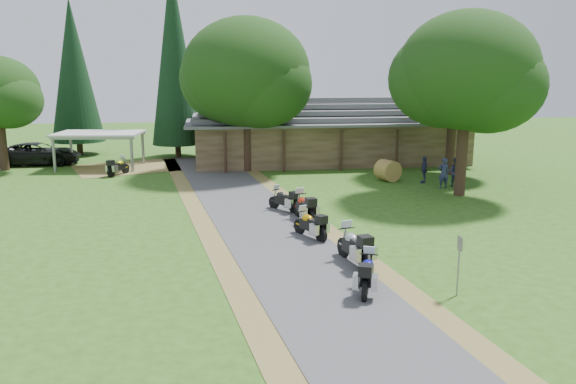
{
  "coord_description": "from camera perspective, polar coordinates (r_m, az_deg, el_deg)",
  "views": [
    {
      "loc": [
        -3.08,
        -18.2,
        6.78
      ],
      "look_at": [
        0.29,
        5.57,
        1.6
      ],
      "focal_mm": 35.0,
      "sensor_mm": 36.0,
      "label": 1
    }
  ],
  "objects": [
    {
      "name": "ground",
      "position": [
        19.66,
        1.45,
        -8.0
      ],
      "size": [
        120.0,
        120.0,
        0.0
      ],
      "primitive_type": "plane",
      "color": "#2C5016",
      "rests_on": "ground"
    },
    {
      "name": "driveway",
      "position": [
        23.35,
        -1.39,
        -4.7
      ],
      "size": [
        51.95,
        51.95,
        0.0
      ],
      "primitive_type": "plane",
      "rotation": [
        0.0,
        0.0,
        0.14
      ],
      "color": "#444447",
      "rests_on": "ground"
    },
    {
      "name": "lodge",
      "position": [
        43.38,
        4.07,
        6.41
      ],
      "size": [
        21.4,
        9.4,
        4.9
      ],
      "primitive_type": null,
      "color": "brown",
      "rests_on": "ground"
    },
    {
      "name": "carport",
      "position": [
        42.24,
        -18.54,
        4.05
      ],
      "size": [
        6.29,
        4.58,
        2.55
      ],
      "primitive_type": null,
      "rotation": [
        0.0,
        0.0,
        -0.12
      ],
      "color": "silver",
      "rests_on": "ground"
    },
    {
      "name": "car_white_sedan",
      "position": [
        46.03,
        -26.95,
        3.58
      ],
      "size": [
        3.46,
        6.07,
        1.9
      ],
      "primitive_type": "imported",
      "rotation": [
        0.0,
        0.0,
        1.76
      ],
      "color": "white",
      "rests_on": "ground"
    },
    {
      "name": "car_dark_suv",
      "position": [
        45.38,
        -24.09,
        4.09
      ],
      "size": [
        2.81,
        6.46,
        2.46
      ],
      "primitive_type": "imported",
      "rotation": [
        0.0,
        0.0,
        1.58
      ],
      "color": "black",
      "rests_on": "ground"
    },
    {
      "name": "motorcycle_row_a",
      "position": [
        17.82,
        8.05,
        -8.06
      ],
      "size": [
        1.25,
        2.0,
        1.3
      ],
      "primitive_type": null,
      "rotation": [
        0.0,
        0.0,
        1.21
      ],
      "color": "#131396",
      "rests_on": "ground"
    },
    {
      "name": "motorcycle_row_b",
      "position": [
        20.21,
        6.7,
        -5.34
      ],
      "size": [
        1.13,
        2.21,
        1.45
      ],
      "primitive_type": null,
      "rotation": [
        0.0,
        0.0,
        1.79
      ],
      "color": "#A1A3A8",
      "rests_on": "ground"
    },
    {
      "name": "motorcycle_row_c",
      "position": [
        23.21,
        2.26,
        -3.18
      ],
      "size": [
        1.39,
        1.93,
        1.27
      ],
      "primitive_type": null,
      "rotation": [
        0.0,
        0.0,
        2.05
      ],
      "color": "#C48E06",
      "rests_on": "ground"
    },
    {
      "name": "motorcycle_row_d",
      "position": [
        25.79,
        1.66,
        -1.43
      ],
      "size": [
        1.08,
        2.18,
        1.43
      ],
      "primitive_type": null,
      "rotation": [
        0.0,
        0.0,
        1.77
      ],
      "color": "#B4250E",
      "rests_on": "ground"
    },
    {
      "name": "motorcycle_row_e",
      "position": [
        27.63,
        -0.42,
        -0.7
      ],
      "size": [
        1.56,
        1.8,
        1.24
      ],
      "primitive_type": null,
      "rotation": [
        0.0,
        0.0,
        2.22
      ],
      "color": "black",
      "rests_on": "ground"
    },
    {
      "name": "motorcycle_carport_a",
      "position": [
        38.93,
        -16.87,
        2.56
      ],
      "size": [
        1.47,
        1.88,
        1.26
      ],
      "primitive_type": null,
      "rotation": [
        0.0,
        0.0,
        1.02
      ],
      "color": "#CFD017",
      "rests_on": "ground"
    },
    {
      "name": "person_a",
      "position": [
        34.24,
        15.54,
        2.12
      ],
      "size": [
        0.62,
        0.45,
        2.13
      ],
      "primitive_type": "imported",
      "rotation": [
        0.0,
        0.0,
        3.11
      ],
      "color": "navy",
      "rests_on": "ground"
    },
    {
      "name": "person_b",
      "position": [
        34.94,
        16.64,
        2.21
      ],
      "size": [
        0.73,
        0.71,
        2.09
      ],
      "primitive_type": "imported",
      "rotation": [
        0.0,
        0.0,
        2.42
      ],
      "color": "navy",
      "rests_on": "ground"
    },
    {
      "name": "person_c",
      "position": [
        35.62,
        13.67,
        2.45
      ],
      "size": [
        0.59,
        0.67,
        1.95
      ],
      "primitive_type": "imported",
      "rotation": [
        0.0,
        0.0,
        4.3
      ],
      "color": "navy",
      "rests_on": "ground"
    },
    {
      "name": "hay_bale",
      "position": [
        35.9,
        10.1,
        2.17
      ],
      "size": [
        1.64,
        1.57,
        1.32
      ],
      "primitive_type": "cylinder",
      "rotation": [
        1.57,
        0.0,
        0.33
      ],
      "color": "olive",
      "rests_on": "ground"
    },
    {
      "name": "sign_post",
      "position": [
        18.01,
        16.93,
        -7.22
      ],
      "size": [
        0.35,
        0.06,
        1.92
      ],
      "primitive_type": null,
      "color": "gray",
      "rests_on": "ground"
    },
    {
      "name": "oak_lodge_left",
      "position": [
        38.49,
        -4.26,
        10.1
      ],
      "size": [
        8.61,
        8.61,
        10.82
      ],
      "primitive_type": null,
      "color": "#193610",
      "rests_on": "ground"
    },
    {
      "name": "oak_lodge_right",
      "position": [
        38.66,
        16.47,
        9.23
      ],
      "size": [
        7.05,
        7.05,
        10.25
      ],
      "primitive_type": null,
      "color": "#193610",
      "rests_on": "ground"
    },
    {
      "name": "oak_driveway",
      "position": [
        32.11,
        17.59,
        9.34
      ],
      "size": [
        7.48,
        7.48,
        11.0
      ],
      "primitive_type": null,
      "color": "#193610",
      "rests_on": "ground"
    },
    {
      "name": "cedar_near",
      "position": [
        45.95,
        -11.46,
        12.88
      ],
      "size": [
        3.98,
        3.98,
        15.07
      ],
      "primitive_type": "cone",
      "color": "black",
      "rests_on": "ground"
    },
    {
      "name": "cedar_far",
      "position": [
        49.38,
        -20.88,
        10.79
      ],
      "size": [
        4.2,
        4.2,
        12.51
      ],
      "primitive_type": "cone",
      "color": "black",
      "rests_on": "ground"
    }
  ]
}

